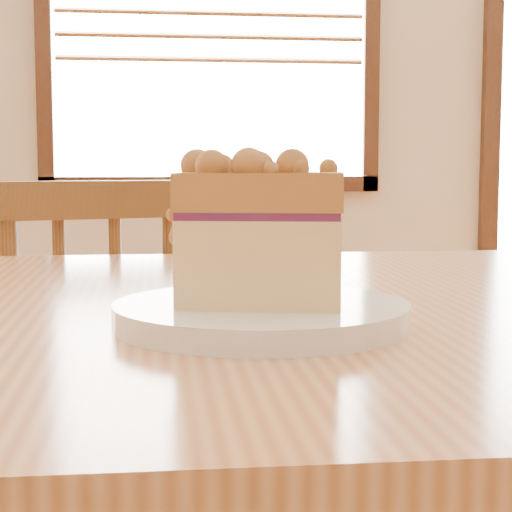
{
  "coord_description": "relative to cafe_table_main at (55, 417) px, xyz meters",
  "views": [
    {
      "loc": [
        -0.04,
        -0.63,
        0.87
      ],
      "look_at": [
        0.04,
        0.03,
        0.8
      ],
      "focal_mm": 62.0,
      "sensor_mm": 36.0,
      "label": 1
    }
  ],
  "objects": [
    {
      "name": "cake_slice",
      "position": [
        0.16,
        -0.12,
        0.17
      ],
      "size": [
        0.13,
        0.11,
        0.11
      ],
      "rotation": [
        0.0,
        0.0,
        -0.2
      ],
      "color": "tan",
      "rests_on": "plate"
    },
    {
      "name": "cafe_table_main",
      "position": [
        0.0,
        0.0,
        0.0
      ],
      "size": [
        1.24,
        0.84,
        0.75
      ],
      "rotation": [
        0.0,
        0.0,
        -0.01
      ],
      "color": "tan",
      "rests_on": "ground"
    },
    {
      "name": "cafe_chair_main",
      "position": [
        -0.01,
        0.7,
        -0.22
      ],
      "size": [
        0.48,
        0.48,
        0.85
      ],
      "rotation": [
        0.0,
        0.0,
        3.42
      ],
      "color": "brown",
      "rests_on": "ground"
    },
    {
      "name": "plate",
      "position": [
        0.16,
        -0.12,
        0.1
      ],
      "size": [
        0.21,
        0.21,
        0.02
      ],
      "color": "white",
      "rests_on": "cafe_table_main"
    }
  ]
}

